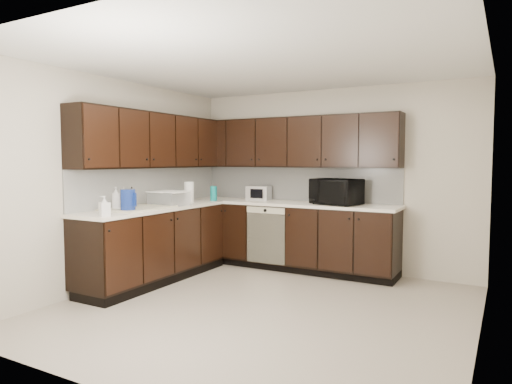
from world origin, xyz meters
TOP-DOWN VIEW (x-y plane):
  - floor at (0.00, 0.00)m, footprint 4.00×4.00m
  - ceiling at (0.00, 0.00)m, footprint 4.00×4.00m
  - wall_back at (0.00, 2.00)m, footprint 4.00×0.02m
  - wall_left at (-2.00, 0.00)m, footprint 0.02×4.00m
  - wall_right at (2.00, 0.00)m, footprint 0.02×4.00m
  - wall_front at (0.00, -2.00)m, footprint 4.00×0.02m
  - lower_cabinets at (-1.01, 1.11)m, footprint 3.00×2.80m
  - countertop at (-1.01, 1.11)m, footprint 3.03×2.83m
  - backsplash at (-1.22, 1.32)m, footprint 3.00×2.80m
  - upper_cabinets at (-1.10, 1.20)m, footprint 3.00×2.80m
  - dishwasher at (-0.70, 1.41)m, footprint 0.58×0.04m
  - sink at (-1.68, -0.01)m, footprint 0.54×0.82m
  - microwave at (0.20, 1.66)m, footprint 0.69×0.55m
  - soap_bottle_a at (-1.48, -0.70)m, footprint 0.13×0.13m
  - soap_bottle_b at (-1.84, -0.20)m, footprint 0.14×0.14m
  - toaster_oven at (-1.01, 1.77)m, footprint 0.36×0.29m
  - storage_bin at (-1.63, 0.51)m, footprint 0.50×0.40m
  - blue_pitcher at (-1.59, -0.26)m, footprint 0.19×0.19m
  - teal_tumbler at (-1.52, 1.35)m, footprint 0.12×0.12m
  - paper_towel_roll at (-1.64, 0.93)m, footprint 0.15×0.15m

SIDE VIEW (x-z plane):
  - floor at x=0.00m, z-range 0.00..0.00m
  - lower_cabinets at x=-1.01m, z-range -0.04..0.86m
  - dishwasher at x=-0.70m, z-range 0.16..0.94m
  - sink at x=-1.68m, z-range 0.67..1.09m
  - countertop at x=-1.01m, z-range 0.90..0.94m
  - storage_bin at x=-1.63m, z-range 0.94..1.12m
  - toaster_oven at x=-1.01m, z-range 0.94..1.14m
  - teal_tumbler at x=-1.52m, z-range 0.94..1.15m
  - soap_bottle_a at x=-1.48m, z-range 0.94..1.15m
  - blue_pitcher at x=-1.59m, z-range 0.94..1.19m
  - soap_bottle_b at x=-1.84m, z-range 0.94..1.21m
  - paper_towel_roll at x=-1.64m, z-range 0.94..1.23m
  - microwave at x=0.20m, z-range 0.94..1.28m
  - backsplash at x=-1.22m, z-range 0.94..1.42m
  - wall_back at x=0.00m, z-range 0.00..2.50m
  - wall_left at x=-2.00m, z-range 0.00..2.50m
  - wall_right at x=2.00m, z-range 0.00..2.50m
  - wall_front at x=0.00m, z-range 0.00..2.50m
  - upper_cabinets at x=-1.10m, z-range 1.42..2.12m
  - ceiling at x=0.00m, z-range 2.50..2.50m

